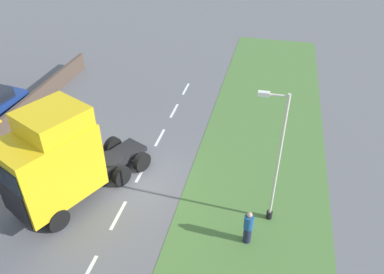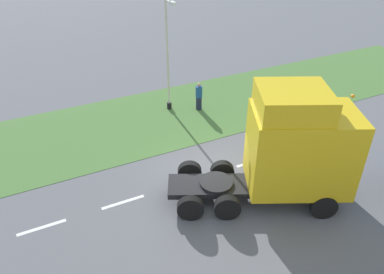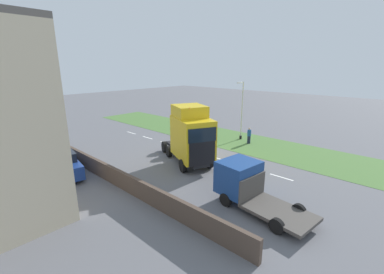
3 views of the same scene
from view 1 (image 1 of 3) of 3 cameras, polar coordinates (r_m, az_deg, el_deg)
name	(u,v)px [view 1 (image 1 of 3)]	position (r m, az deg, el deg)	size (l,w,h in m)	color
ground_plane	(137,180)	(19.48, -8.35, -6.48)	(120.00, 120.00, 0.00)	slate
grass_verge	(255,199)	(18.51, 9.55, -9.26)	(7.00, 44.00, 0.01)	#4C7538
lane_markings	(142,171)	(19.96, -7.66, -5.20)	(0.16, 21.00, 0.00)	white
lorry_cab	(56,161)	(17.52, -20.03, -3.51)	(5.15, 7.23, 5.07)	black
lamp_post	(275,166)	(15.72, 12.50, -4.34)	(1.26, 0.27, 6.37)	black
pedestrian	(248,228)	(16.08, 8.55, -13.50)	(0.39, 0.39, 1.70)	#1E233D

